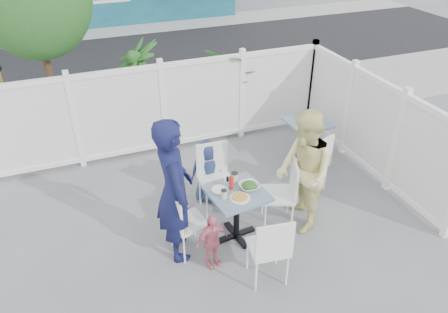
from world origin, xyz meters
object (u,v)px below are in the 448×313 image
object	(u,v)px
spare_table	(307,130)
chair_back	(214,173)
main_table	(237,202)
chair_near	(271,246)
man	(174,190)
toddler	(212,241)
boy	(207,172)
chair_right	(285,189)
woman	(304,172)
chair_left	(183,219)

from	to	relation	value
spare_table	chair_back	size ratio (longest dim) A/B	0.70
main_table	chair_near	bearing A→B (deg)	-86.58
man	toddler	size ratio (longest dim) A/B	2.49
man	boy	xyz separation A→B (m)	(0.72, 0.89, -0.45)
chair_back	spare_table	bearing A→B (deg)	-156.53
chair_near	boy	bearing A→B (deg)	101.85
chair_near	chair_right	bearing A→B (deg)	61.72
boy	toddler	size ratio (longest dim) A/B	1.30
man	spare_table	bearing A→B (deg)	-58.72
chair_near	toddler	size ratio (longest dim) A/B	1.27
main_table	toddler	xyz separation A→B (m)	(-0.48, -0.37, -0.19)
main_table	chair_back	size ratio (longest dim) A/B	0.77
chair_near	spare_table	bearing A→B (deg)	59.38
chair_near	woman	size ratio (longest dim) A/B	0.56
main_table	man	bearing A→B (deg)	177.72
chair_back	toddler	size ratio (longest dim) A/B	1.32
boy	woman	bearing A→B (deg)	157.13
chair_left	woman	bearing A→B (deg)	78.14
man	boy	size ratio (longest dim) A/B	1.92
main_table	man	size ratio (longest dim) A/B	0.41
spare_table	woman	distance (m)	1.83
chair_left	toddler	bearing A→B (deg)	26.54
toddler	spare_table	bearing A→B (deg)	24.33
chair_right	chair_back	world-z (taller)	chair_back
main_table	chair_right	bearing A→B (deg)	2.84
spare_table	chair_near	bearing A→B (deg)	-128.37
main_table	boy	distance (m)	0.93
chair_left	chair_near	bearing A→B (deg)	32.56
chair_right	chair_near	world-z (taller)	chair_right
spare_table	chair_back	distance (m)	2.04
main_table	spare_table	xyz separation A→B (m)	(1.88, 1.44, -0.03)
main_table	toddler	distance (m)	0.63
main_table	toddler	bearing A→B (deg)	-142.43
spare_table	man	xyz separation A→B (m)	(-2.68, -1.41, 0.40)
main_table	man	xyz separation A→B (m)	(-0.80, 0.03, 0.38)
man	toddler	world-z (taller)	man
spare_table	man	world-z (taller)	man
boy	chair_right	bearing A→B (deg)	154.06
man	woman	size ratio (longest dim) A/B	1.11
woman	boy	xyz separation A→B (m)	(-0.99, 1.00, -0.36)
chair_right	main_table	bearing A→B (deg)	113.66
woman	toddler	size ratio (longest dim) A/B	2.25
main_table	chair_right	world-z (taller)	chair_right
chair_right	woman	bearing A→B (deg)	-98.01
spare_table	woman	size ratio (longest dim) A/B	0.41
chair_right	boy	bearing A→B (deg)	62.50
chair_back	woman	size ratio (longest dim) A/B	0.58
spare_table	toddler	size ratio (longest dim) A/B	0.93
chair_right	toddler	bearing A→B (deg)	129.54
woman	man	bearing A→B (deg)	-83.78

